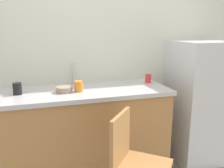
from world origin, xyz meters
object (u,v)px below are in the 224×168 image
(cup_orange, at_px, (79,86))
(cup_red, at_px, (148,78))
(cup_black, at_px, (17,89))
(chair, at_px, (135,163))
(refrigerator, at_px, (197,102))
(terracotta_bowl, at_px, (64,89))

(cup_orange, height_order, cup_red, cup_orange)
(cup_red, relative_size, cup_black, 0.89)
(chair, relative_size, cup_orange, 8.72)
(cup_black, bearing_deg, refrigerator, -0.13)
(refrigerator, height_order, chair, refrigerator)
(refrigerator, distance_m, cup_red, 0.66)
(refrigerator, bearing_deg, terracotta_bowl, -178.54)
(terracotta_bowl, height_order, cup_orange, cup_orange)
(cup_black, bearing_deg, terracotta_bowl, -5.92)
(chair, height_order, cup_red, cup_red)
(refrigerator, xyz_separation_m, chair, (-1.05, -0.69, -0.19))
(terracotta_bowl, bearing_deg, cup_orange, -7.29)
(cup_orange, relative_size, cup_red, 1.07)
(refrigerator, bearing_deg, chair, -146.49)
(cup_red, distance_m, cup_black, 1.33)
(cup_red, bearing_deg, refrigerator, -9.64)
(chair, bearing_deg, cup_red, 9.31)
(terracotta_bowl, bearing_deg, cup_black, 174.08)
(cup_red, xyz_separation_m, cup_black, (-1.33, -0.09, 0.01))
(cup_orange, bearing_deg, refrigerator, 2.31)
(refrigerator, bearing_deg, cup_orange, -177.69)
(chair, distance_m, cup_orange, 0.87)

